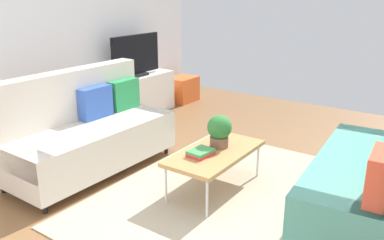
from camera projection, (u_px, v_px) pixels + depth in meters
The scene contains 16 objects.
ground_plane at pixel (214, 198), 3.94m from camera, with size 7.68×7.68×0.00m, color brown.
wall_far at pixel (25, 30), 5.02m from camera, with size 6.40×0.12×2.90m, color silver.
area_rug at pixel (229, 196), 3.97m from camera, with size 2.90×2.20×0.01m, color tan.
couch_beige at pixel (88, 131), 4.46m from camera, with size 1.91×0.87×1.10m.
couch_green at pixel (375, 175), 3.43m from camera, with size 1.96×0.99×1.10m.
coffee_table at pixel (215, 154), 4.00m from camera, with size 1.10×0.56×0.42m.
tv_console at pixel (137, 96), 6.43m from camera, with size 1.40×0.44×0.64m, color silver.
tv at pixel (136, 56), 6.23m from camera, with size 1.00×0.20×0.64m.
storage_trunk at pixel (183, 89), 7.27m from camera, with size 0.52×0.40×0.44m, color orange.
potted_plant at pixel (219, 130), 4.04m from camera, with size 0.25×0.25×0.33m.
table_book_0 at pixel (201, 154), 3.87m from camera, with size 0.24×0.18×0.03m, color red.
table_book_1 at pixel (201, 151), 3.86m from camera, with size 0.24×0.18×0.03m, color #3F8C4C.
vase_0 at pixel (106, 78), 5.89m from camera, with size 0.12×0.12×0.14m, color silver.
bottle_0 at pixel (119, 73), 5.97m from camera, with size 0.06×0.06×0.24m, color #3F8C4C.
bottle_1 at pixel (125, 74), 6.07m from camera, with size 0.06×0.06×0.15m, color #3F8C4C.
bottle_2 at pixel (129, 72), 6.14m from camera, with size 0.04×0.04×0.20m, color #262626.
Camera 1 is at (-3.00, -1.84, 1.95)m, focal length 37.82 mm.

